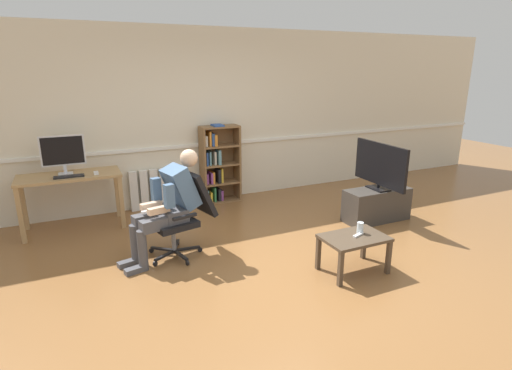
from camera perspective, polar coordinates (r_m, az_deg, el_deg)
ground_plane at (r=4.52m, az=2.90°, el=-11.56°), size 18.00×18.00×0.00m
back_wall at (r=6.50m, az=-8.05°, el=9.40°), size 12.00×0.13×2.70m
computer_desk at (r=5.86m, az=-24.71°, el=0.24°), size 1.27×0.57×0.76m
imac_monitor at (r=5.85m, az=-25.56°, el=4.23°), size 0.54×0.14×0.51m
keyboard at (r=5.69m, az=-24.85°, el=1.10°), size 0.36×0.12×0.02m
computer_mouse at (r=5.72m, az=-21.60°, el=1.59°), size 0.06×0.10×0.03m
bookshelf at (r=6.50m, az=-5.42°, el=2.84°), size 0.62×0.29×1.25m
radiator at (r=6.43m, az=-13.49°, el=-0.45°), size 0.87×0.08×0.61m
office_chair at (r=4.73m, az=-10.07°, el=-3.57°), size 0.81×0.65×0.97m
person_seated at (r=4.61m, az=-12.20°, el=-2.51°), size 0.98×0.52×1.23m
tv_stand at (r=5.99m, az=16.62°, el=-2.68°), size 0.95×0.37×0.46m
tv_screen at (r=5.84m, az=17.08°, el=2.66°), size 0.21×1.02×0.65m
coffee_table at (r=4.42m, az=13.64°, el=-7.77°), size 0.68×0.46×0.40m
drinking_glass at (r=4.47m, az=14.46°, el=-5.85°), size 0.07×0.07×0.12m
spare_remote at (r=4.42m, az=14.20°, el=-6.84°), size 0.15×0.08×0.02m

